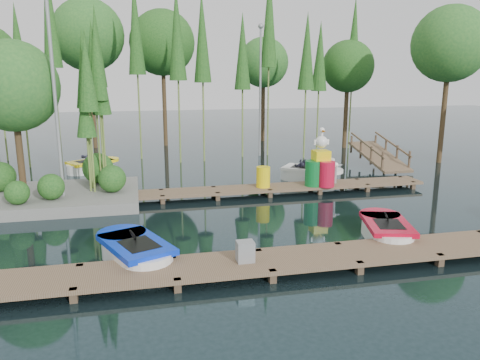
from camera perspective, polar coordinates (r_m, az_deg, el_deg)
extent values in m
plane|color=#1C3035|center=(15.57, -1.40, -4.44)|extent=(90.00, 90.00, 0.00)
cube|color=brown|center=(11.37, 3.08, -9.88)|extent=(18.00, 1.50, 0.10)
cube|color=#4D3B2A|center=(10.61, -19.58, -13.60)|extent=(0.16, 0.16, 0.50)
cube|color=#4D3B2A|center=(11.75, -18.87, -10.89)|extent=(0.16, 0.16, 0.50)
cube|color=#4D3B2A|center=(10.54, -7.61, -13.11)|extent=(0.16, 0.16, 0.50)
cube|color=#4D3B2A|center=(11.68, -8.18, -10.42)|extent=(0.16, 0.16, 0.50)
cube|color=#4D3B2A|center=(10.90, 3.97, -12.10)|extent=(0.16, 0.16, 0.50)
cube|color=#4D3B2A|center=(12.01, 2.25, -9.63)|extent=(0.16, 0.16, 0.50)
cube|color=#4D3B2A|center=(11.65, 14.35, -10.78)|extent=(0.16, 0.16, 0.50)
cube|color=#4D3B2A|center=(12.69, 11.78, -8.62)|extent=(0.16, 0.16, 0.50)
cube|color=#4D3B2A|center=(12.73, 23.15, -9.38)|extent=(0.16, 0.16, 0.50)
cube|color=#4D3B2A|center=(13.69, 20.09, -7.54)|extent=(0.16, 0.16, 0.50)
cube|color=#4D3B2A|center=(14.93, 27.12, -6.51)|extent=(0.16, 0.16, 0.50)
cube|color=brown|center=(18.06, 0.17, -1.16)|extent=(15.00, 1.20, 0.10)
cube|color=#4D3B2A|center=(17.53, -22.77, -3.31)|extent=(0.16, 0.16, 0.50)
cube|color=#4D3B2A|center=(18.44, -22.27, -2.49)|extent=(0.16, 0.16, 0.50)
cube|color=#4D3B2A|center=(17.27, -16.13, -3.03)|extent=(0.16, 0.16, 0.50)
cube|color=#4D3B2A|center=(18.20, -15.97, -2.21)|extent=(0.16, 0.16, 0.50)
cube|color=#4D3B2A|center=(17.25, -9.40, -2.70)|extent=(0.16, 0.16, 0.50)
cube|color=#4D3B2A|center=(18.17, -9.58, -1.90)|extent=(0.16, 0.16, 0.50)
cube|color=#4D3B2A|center=(17.46, -2.74, -2.34)|extent=(0.16, 0.16, 0.50)
cube|color=#4D3B2A|center=(18.38, -3.25, -1.57)|extent=(0.16, 0.16, 0.50)
cube|color=#4D3B2A|center=(17.91, 3.67, -1.97)|extent=(0.16, 0.16, 0.50)
cube|color=#4D3B2A|center=(18.80, 2.86, -1.23)|extent=(0.16, 0.16, 0.50)
cube|color=#4D3B2A|center=(18.56, 9.70, -1.59)|extent=(0.16, 0.16, 0.50)
cube|color=#4D3B2A|center=(19.43, 8.64, -0.90)|extent=(0.16, 0.16, 0.50)
cube|color=#4D3B2A|center=(19.41, 15.26, -1.23)|extent=(0.16, 0.16, 0.50)
cube|color=#4D3B2A|center=(20.24, 14.01, -0.58)|extent=(0.16, 0.16, 0.50)
cube|color=#4D3B2A|center=(20.42, 20.31, -0.89)|extent=(0.16, 0.16, 0.50)
cube|color=#4D3B2A|center=(21.21, 18.92, -0.28)|extent=(0.16, 0.16, 0.50)
cube|color=slate|center=(18.41, -21.99, -2.07)|extent=(6.20, 4.20, 0.42)
sphere|color=#2A6020|center=(19.20, -27.20, 0.35)|extent=(1.10, 1.10, 1.10)
sphere|color=#2A6020|center=(17.27, -22.03, -0.77)|extent=(0.90, 0.90, 0.90)
sphere|color=#2A6020|center=(19.20, -16.93, 1.39)|extent=(1.20, 1.20, 1.20)
sphere|color=#2A6020|center=(17.10, -25.53, -1.40)|extent=(0.80, 0.80, 0.80)
sphere|color=#2A6020|center=(17.61, -15.32, 0.15)|extent=(1.00, 1.00, 1.00)
cylinder|color=#45321D|center=(18.64, -25.30, 3.53)|extent=(0.24, 0.24, 3.60)
sphere|color=#34712A|center=(18.45, -25.97, 10.27)|extent=(3.20, 3.20, 3.20)
cylinder|color=olive|center=(18.27, -17.02, 7.10)|extent=(0.07, 0.07, 5.93)
cone|color=#2A6020|center=(18.20, -17.46, 13.60)|extent=(0.70, 0.70, 2.97)
cylinder|color=olive|center=(18.15, -18.04, 6.56)|extent=(0.07, 0.07, 5.66)
cone|color=#2A6020|center=(18.06, -18.49, 12.82)|extent=(0.70, 0.70, 2.83)
cylinder|color=olive|center=(18.32, -16.35, 6.04)|extent=(0.07, 0.07, 5.22)
cone|color=#2A6020|center=(18.20, -16.73, 11.75)|extent=(0.70, 0.70, 2.61)
cylinder|color=olive|center=(17.53, -17.78, 6.16)|extent=(0.07, 0.07, 5.53)
cone|color=#2A6020|center=(17.43, -18.23, 12.48)|extent=(0.70, 0.70, 2.76)
cylinder|color=olive|center=(17.77, -18.04, 3.75)|extent=(0.07, 0.07, 4.01)
cone|color=#2A6020|center=(17.61, -18.37, 8.26)|extent=(0.70, 0.70, 2.01)
cylinder|color=olive|center=(18.14, -16.66, 7.36)|extent=(0.07, 0.07, 6.11)
cone|color=#2A6020|center=(18.08, -17.12, 14.12)|extent=(0.70, 0.70, 3.05)
cylinder|color=#45321D|center=(26.60, 23.64, 8.40)|extent=(0.26, 0.26, 6.06)
sphere|color=#34712A|center=(26.59, 24.25, 14.90)|extent=(3.81, 3.81, 3.81)
cylinder|color=#45321D|center=(30.18, 12.80, 8.59)|extent=(0.26, 0.26, 5.02)
sphere|color=#2A6020|center=(30.11, 13.05, 13.36)|extent=(3.16, 3.16, 3.16)
cylinder|color=#45321D|center=(32.50, 2.83, 9.44)|extent=(0.26, 0.26, 5.31)
sphere|color=#34712A|center=(32.45, 2.88, 14.12)|extent=(3.34, 3.34, 3.34)
cylinder|color=#45321D|center=(30.70, -9.23, 10.16)|extent=(0.26, 0.26, 6.46)
sphere|color=#2A6020|center=(30.72, -9.45, 16.19)|extent=(4.06, 4.06, 4.06)
cylinder|color=#45321D|center=(30.71, -17.62, 10.10)|extent=(0.26, 0.26, 6.85)
sphere|color=#34712A|center=(30.76, -18.07, 16.47)|extent=(4.31, 4.31, 4.31)
cylinder|color=olive|center=(25.38, -24.99, 9.72)|extent=(0.09, 0.09, 7.48)
cone|color=#2A6020|center=(25.39, -25.45, 14.42)|extent=(0.90, 0.90, 4.11)
cylinder|color=olive|center=(25.68, -21.73, 12.48)|extent=(0.09, 0.09, 9.66)
cone|color=#2A6020|center=(25.84, -22.26, 18.46)|extent=(0.90, 0.90, 5.31)
cylinder|color=olive|center=(26.49, -16.80, 10.69)|extent=(0.09, 0.09, 7.69)
cone|color=#2A6020|center=(26.51, -17.11, 15.33)|extent=(0.90, 0.90, 4.23)
cylinder|color=olive|center=(26.06, -12.36, 12.33)|extent=(0.09, 0.09, 8.99)
cone|color=#2A6020|center=(26.16, -12.64, 17.85)|extent=(0.90, 0.90, 4.94)
cylinder|color=olive|center=(24.55, -7.53, 11.85)|extent=(0.09, 0.09, 8.44)
cone|color=#2A6020|center=(24.62, -7.70, 17.35)|extent=(0.90, 0.90, 4.64)
cylinder|color=olive|center=(24.83, -4.54, 11.68)|extent=(0.09, 0.09, 8.22)
cone|color=#2A6020|center=(24.89, -4.64, 16.99)|extent=(0.90, 0.90, 4.52)
cylinder|color=olive|center=(26.12, 0.31, 10.89)|extent=(0.09, 0.09, 7.41)
cone|color=#2A6020|center=(26.13, 0.31, 15.44)|extent=(0.90, 0.90, 4.07)
cylinder|color=olive|center=(26.71, 3.50, 13.46)|extent=(0.09, 0.09, 9.77)
cone|color=#2A6020|center=(26.87, 3.59, 19.30)|extent=(0.90, 0.90, 5.38)
cylinder|color=olive|center=(26.07, 8.01, 10.76)|extent=(0.09, 0.09, 7.40)
cone|color=#2A6020|center=(26.08, 8.16, 15.32)|extent=(0.90, 0.90, 4.07)
cylinder|color=olive|center=(28.06, 9.56, 10.59)|extent=(0.09, 0.09, 7.14)
cone|color=#2A6020|center=(28.05, 9.72, 14.67)|extent=(0.90, 0.90, 3.93)
cylinder|color=olive|center=(29.99, 13.48, 11.97)|extent=(0.09, 0.09, 8.61)
cone|color=#2A6020|center=(30.05, 13.73, 16.56)|extent=(0.90, 0.90, 4.74)
cylinder|color=gray|center=(17.32, -21.54, 8.24)|extent=(0.12, 0.12, 7.00)
cylinder|color=gray|center=(26.51, 2.48, 10.47)|extent=(0.12, 0.12, 7.00)
sphere|color=gray|center=(26.59, 2.56, 18.24)|extent=(0.30, 0.30, 0.30)
cube|color=brown|center=(24.54, 16.57, 2.80)|extent=(1.50, 3.94, 0.95)
cube|color=#4D3B2A|center=(22.82, 16.97, 2.14)|extent=(0.08, 0.08, 0.90)
cube|color=#4D3B2A|center=(23.75, 15.69, 2.90)|extent=(0.08, 0.08, 0.90)
cube|color=#4D3B2A|center=(24.69, 14.51, 3.60)|extent=(0.08, 0.08, 0.90)
cube|color=#4D3B2A|center=(25.64, 13.42, 4.25)|extent=(0.08, 0.08, 0.90)
cube|color=brown|center=(24.11, 15.20, 4.16)|extent=(0.06, 3.54, 0.83)
cube|color=#4D3B2A|center=(23.54, 19.94, 2.24)|extent=(0.08, 0.08, 0.90)
cube|color=#4D3B2A|center=(24.44, 18.59, 2.98)|extent=(0.08, 0.08, 0.90)
cube|color=#4D3B2A|center=(25.35, 17.34, 3.66)|extent=(0.08, 0.08, 0.90)
cube|color=#4D3B2A|center=(26.28, 16.18, 4.29)|extent=(0.08, 0.08, 0.90)
cube|color=brown|center=(24.79, 18.08, 4.21)|extent=(0.06, 3.54, 0.83)
cube|color=white|center=(12.05, -12.52, -9.06)|extent=(1.64, 1.64, 0.57)
cylinder|color=white|center=(12.59, -13.65, -8.13)|extent=(1.63, 1.63, 0.57)
cylinder|color=white|center=(11.51, -11.26, -10.07)|extent=(1.63, 1.63, 0.57)
cube|color=#082ED1|center=(11.93, -12.59, -7.67)|extent=(2.01, 2.49, 0.15)
cylinder|color=#082ED1|center=(12.74, -14.21, -6.43)|extent=(1.66, 1.66, 0.15)
cube|color=black|center=(11.74, -12.20, -7.76)|extent=(1.11, 1.25, 0.06)
torus|color=black|center=(12.00, -12.93, -6.52)|extent=(0.25, 0.32, 0.28)
cube|color=white|center=(13.99, 17.42, -6.28)|extent=(1.42, 1.43, 0.53)
cylinder|color=white|center=(14.52, 16.86, -5.53)|extent=(1.42, 1.42, 0.53)
cylinder|color=white|center=(13.46, 18.03, -7.09)|extent=(1.42, 1.42, 0.53)
cube|color=#BB0925|center=(13.90, 17.50, -5.15)|extent=(1.67, 2.25, 0.13)
cylinder|color=#BB0925|center=(14.68, 16.69, -4.13)|extent=(1.45, 1.45, 0.13)
cube|color=black|center=(13.71, 17.71, -5.23)|extent=(0.94, 1.11, 0.06)
torus|color=black|center=(13.97, 17.41, -4.22)|extent=(0.21, 0.29, 0.26)
cube|color=white|center=(23.51, -17.73, 1.41)|extent=(1.60, 1.60, 0.53)
cylinder|color=white|center=(23.77, -16.48, 1.62)|extent=(1.59, 1.59, 0.53)
cylinder|color=white|center=(23.27, -19.01, 1.20)|extent=(1.59, 1.59, 0.53)
cube|color=yellow|center=(23.46, -17.78, 2.10)|extent=(2.33, 2.06, 0.13)
cylinder|color=yellow|center=(23.84, -15.96, 2.39)|extent=(1.62, 1.62, 0.13)
cube|color=black|center=(23.37, -18.21, 2.14)|extent=(1.19, 1.11, 0.06)
torus|color=black|center=(23.49, -17.50, 2.61)|extent=(0.30, 0.26, 0.26)
imported|color=#1E1E2D|center=(23.31, -18.35, 2.69)|extent=(0.52, 0.49, 0.94)
cube|color=white|center=(20.86, 8.29, 0.52)|extent=(1.75, 1.75, 0.57)
cylinder|color=white|center=(20.70, 9.94, 0.36)|extent=(1.74, 1.74, 0.57)
cylinder|color=white|center=(21.05, 6.66, 0.68)|extent=(1.74, 1.74, 0.57)
cube|color=white|center=(20.80, 8.31, 1.35)|extent=(2.48, 2.32, 0.14)
cylinder|color=white|center=(20.56, 10.73, 1.13)|extent=(1.77, 1.77, 0.14)
cube|color=black|center=(20.85, 7.78, 1.53)|extent=(1.28, 1.23, 0.06)
torus|color=black|center=(20.72, 8.74, 1.88)|extent=(0.32, 0.30, 0.27)
imported|color=#1E1E2D|center=(20.82, 7.66, 2.11)|extent=(0.52, 0.50, 0.93)
imported|color=#1E1E2D|center=(21.07, 8.89, 2.03)|extent=(0.40, 0.38, 0.70)
cube|color=gray|center=(11.14, 0.64, -8.70)|extent=(0.41, 0.34, 0.50)
cylinder|color=yellow|center=(18.16, 2.84, 0.37)|extent=(0.54, 0.54, 0.80)
cylinder|color=#0C6C29|center=(18.57, 8.94, 0.81)|extent=(0.66, 0.66, 0.99)
cylinder|color=silver|center=(19.11, 10.43, 1.10)|extent=(0.66, 0.66, 0.99)
cylinder|color=red|center=(18.53, 10.46, 0.73)|extent=(0.66, 0.66, 0.99)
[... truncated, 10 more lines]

